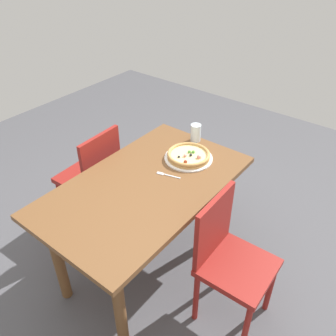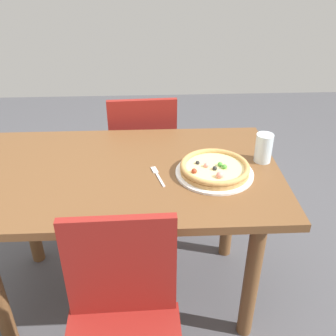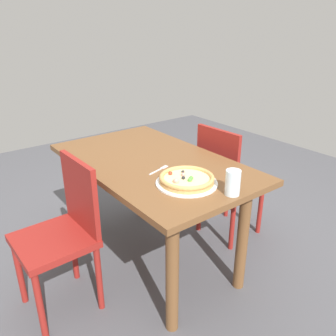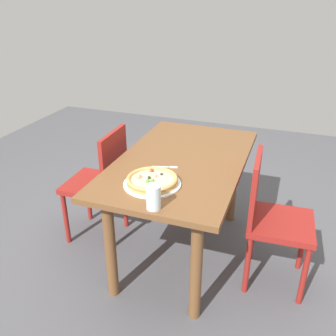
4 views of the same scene
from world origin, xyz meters
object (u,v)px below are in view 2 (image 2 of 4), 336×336
at_px(dining_table, 124,192).
at_px(chair_far, 143,154).
at_px(chair_near, 123,333).
at_px(pizza, 215,168).
at_px(plate, 214,173).
at_px(fork, 157,175).
at_px(drinking_glass, 264,148).

relative_size(dining_table, chair_far, 1.55).
height_order(dining_table, chair_near, chair_near).
xyz_separation_m(chair_far, pizza, (0.32, -0.68, 0.30)).
distance_m(dining_table, chair_far, 0.65).
height_order(plate, fork, plate).
distance_m(chair_near, chair_far, 1.25).
bearing_deg(drinking_glass, pizza, -156.22).
height_order(dining_table, drinking_glass, drinking_glass).
distance_m(plate, drinking_glass, 0.26).
xyz_separation_m(chair_far, plate, (0.32, -0.67, 0.27)).
bearing_deg(plate, chair_far, 115.43).
relative_size(fork, drinking_glass, 1.23).
xyz_separation_m(plate, drinking_glass, (0.23, 0.10, 0.06)).
xyz_separation_m(dining_table, pizza, (0.40, -0.05, 0.15)).
height_order(pizza, drinking_glass, drinking_glass).
bearing_deg(fork, plate, -105.91).
bearing_deg(chair_far, plate, -67.40).
height_order(pizza, fork, pizza).
height_order(chair_far, drinking_glass, same).
bearing_deg(drinking_glass, plate, -156.34).
relative_size(plate, pizza, 1.13).
relative_size(dining_table, chair_near, 1.55).
relative_size(chair_far, drinking_glass, 6.76).
relative_size(chair_near, drinking_glass, 6.76).
bearing_deg(chair_near, fork, -104.47).
bearing_deg(chair_far, chair_near, -95.57).
bearing_deg(fork, chair_near, 151.31).
height_order(chair_near, fork, chair_near).
height_order(fork, drinking_glass, drinking_glass).
xyz_separation_m(chair_near, fork, (0.13, 0.57, 0.27)).
distance_m(dining_table, plate, 0.42).
bearing_deg(drinking_glass, chair_near, -132.33).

